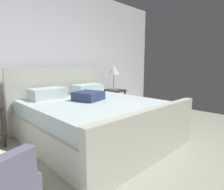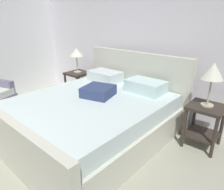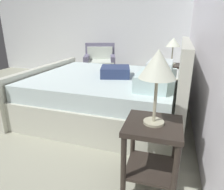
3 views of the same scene
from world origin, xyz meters
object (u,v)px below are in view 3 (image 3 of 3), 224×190
Objects in this scene: bed at (109,94)px; nightstand_right at (152,145)px; table_lamp_right at (158,66)px; armchair at (100,67)px; table_lamp_left at (173,43)px; nightstand_left at (170,74)px.

bed reaches higher than nightstand_right.
table_lamp_right reaches higher than armchair.
table_lamp_left is (-2.61, 0.09, 0.60)m from nightstand_right.
bed is 4.04× the size of table_lamp_right.
nightstand_left is 0.66× the size of armchair.
nightstand_right is at bearing 30.60° from bed.
table_lamp_right reaches higher than table_lamp_left.
table_lamp_right is at bearing 30.60° from bed.
bed reaches higher than armchair.
armchair is at bearing -153.38° from table_lamp_right.
armchair is (-0.54, -1.67, -0.06)m from nightstand_left.
table_lamp_right is (0.00, 0.00, 0.64)m from nightstand_right.
nightstand_left is at bearing -90.00° from table_lamp_left.
nightstand_right is 2.68m from table_lamp_left.
table_lamp_right reaches higher than nightstand_left.
table_lamp_left is (0.00, 0.00, 0.60)m from nightstand_left.
table_lamp_left is at bearing 146.79° from bed.
nightstand_left is at bearing 178.13° from table_lamp_right.
bed is 2.52× the size of armchair.
nightstand_right and nightstand_left have the same top height.
armchair reaches higher than nightstand_left.
nightstand_left is 0.60m from table_lamp_left.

